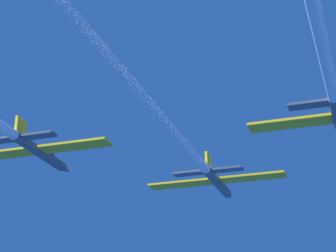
{
  "coord_description": "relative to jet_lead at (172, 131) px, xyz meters",
  "views": [
    {
      "loc": [
        18.13,
        -74.36,
        -23.37
      ],
      "look_at": [
        -0.14,
        -19.44,
        0.39
      ],
      "focal_mm": 68.99,
      "sensor_mm": 36.0,
      "label": 1
    }
  ],
  "objects": [
    {
      "name": "jet_right_wing",
      "position": [
        15.84,
        -18.01,
        -0.02
      ],
      "size": [
        17.0,
        64.74,
        2.82
      ],
      "color": "#4C5660"
    },
    {
      "name": "jet_lead",
      "position": [
        0.0,
        0.0,
        0.0
      ],
      "size": [
        17.0,
        59.41,
        2.82
      ],
      "color": "#4C5660"
    }
  ]
}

